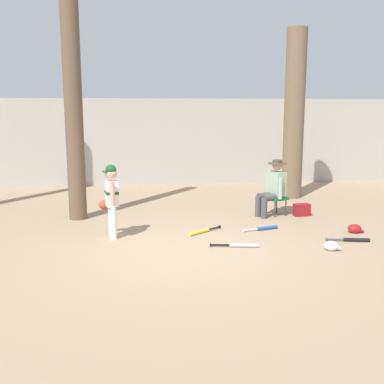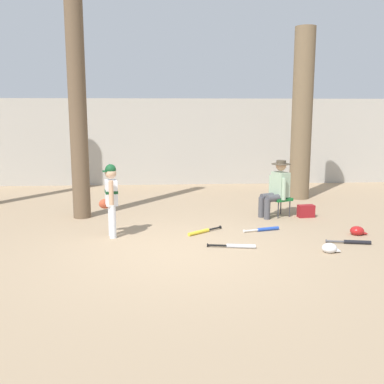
{
  "view_description": "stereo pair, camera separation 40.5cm",
  "coord_description": "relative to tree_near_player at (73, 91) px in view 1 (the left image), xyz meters",
  "views": [
    {
      "loc": [
        -0.65,
        -6.82,
        2.2
      ],
      "look_at": [
        0.29,
        1.24,
        0.75
      ],
      "focal_mm": 42.01,
      "sensor_mm": 36.0,
      "label": 1
    },
    {
      "loc": [
        -0.24,
        -6.85,
        2.2
      ],
      "look_at": [
        0.29,
        1.24,
        0.75
      ],
      "focal_mm": 42.01,
      "sensor_mm": 36.0,
      "label": 2
    }
  ],
  "objects": [
    {
      "name": "batting_helmet_red",
      "position": [
        5.22,
        -1.73,
        -2.54
      ],
      "size": [
        0.3,
        0.23,
        0.17
      ],
      "color": "#A81919",
      "rests_on": "ground"
    },
    {
      "name": "concrete_back_wall",
      "position": [
        1.95,
        4.41,
        -1.32
      ],
      "size": [
        18.0,
        0.36,
        2.59
      ],
      "primitive_type": "cube",
      "color": "#ADA89E",
      "rests_on": "ground"
    },
    {
      "name": "bat_yellow_trainer",
      "position": [
        2.4,
        -1.44,
        -2.58
      ],
      "size": [
        0.68,
        0.55,
        0.07
      ],
      "color": "yellow",
      "rests_on": "ground"
    },
    {
      "name": "handbag_beside_stool",
      "position": [
        4.73,
        -0.3,
        -2.49
      ],
      "size": [
        0.36,
        0.22,
        0.26
      ],
      "primitive_type": "cube",
      "rotation": [
        0.0,
        0.0,
        0.12
      ],
      "color": "maroon",
      "rests_on": "ground"
    },
    {
      "name": "tree_behind_spectator",
      "position": [
        5.21,
        1.8,
        -0.78
      ],
      "size": [
        0.75,
        0.75,
        4.4
      ],
      "color": "brown",
      "rests_on": "ground"
    },
    {
      "name": "batting_helmet_white",
      "position": [
        4.34,
        -2.7,
        -2.55
      ],
      "size": [
        0.28,
        0.22,
        0.16
      ],
      "color": "silver",
      "rests_on": "ground"
    },
    {
      "name": "young_ballplayer",
      "position": [
        0.79,
        -1.54,
        -1.87
      ],
      "size": [
        0.39,
        0.57,
        1.31
      ],
      "color": "white",
      "rests_on": "ground"
    },
    {
      "name": "bat_black_composite",
      "position": [
        4.92,
        -2.28,
        -2.58
      ],
      "size": [
        0.73,
        0.21,
        0.07
      ],
      "color": "black",
      "rests_on": "ground"
    },
    {
      "name": "ground_plane",
      "position": [
        1.95,
        -2.55,
        -2.62
      ],
      "size": [
        60.0,
        60.0,
        0.0
      ],
      "primitive_type": "plane",
      "color": "#9E8466"
    },
    {
      "name": "tree_near_player",
      "position": [
        0.0,
        0.0,
        0.0
      ],
      "size": [
        0.6,
        0.6,
        5.88
      ],
      "color": "brown",
      "rests_on": "ground"
    },
    {
      "name": "folding_stool",
      "position": [
        4.19,
        -0.18,
        -2.25
      ],
      "size": [
        0.53,
        0.53,
        0.41
      ],
      "color": "#196B2D",
      "rests_on": "ground"
    },
    {
      "name": "bat_blue_youth",
      "position": [
        3.62,
        -1.35,
        -2.58
      ],
      "size": [
        0.71,
        0.25,
        0.07
      ],
      "color": "#2347AD",
      "rests_on": "ground"
    },
    {
      "name": "seated_spectator",
      "position": [
        4.1,
        -0.22,
        -1.98
      ],
      "size": [
        0.67,
        0.55,
        1.2
      ],
      "color": "#47474C",
      "rests_on": "ground"
    },
    {
      "name": "bat_aluminum_silver",
      "position": [
        2.92,
        -2.38,
        -2.58
      ],
      "size": [
        0.8,
        0.2,
        0.07
      ],
      "color": "#B7BCC6",
      "rests_on": "ground"
    }
  ]
}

